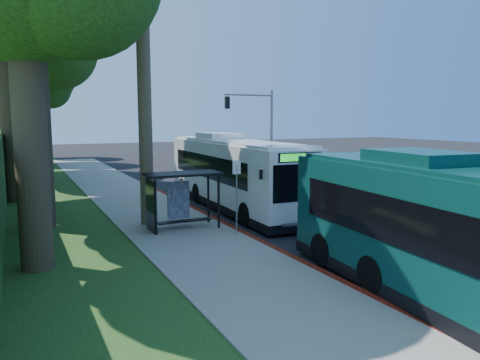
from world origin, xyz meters
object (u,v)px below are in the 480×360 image
bus_shelter (177,190)px  pickup (246,179)px  teal_bus (479,242)px  white_bus (234,172)px

bus_shelter → pickup: size_ratio=0.55×
bus_shelter → teal_bus: teal_bus is taller
bus_shelter → white_bus: (4.49, 3.75, 0.15)m
white_bus → pickup: (3.23, 4.86, -1.15)m
white_bus → pickup: size_ratio=2.32×
teal_bus → pickup: teal_bus is taller
bus_shelter → pickup: bus_shelter is taller
bus_shelter → white_bus: bearing=39.8°
white_bus → pickup: white_bus is taller
bus_shelter → white_bus: white_bus is taller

